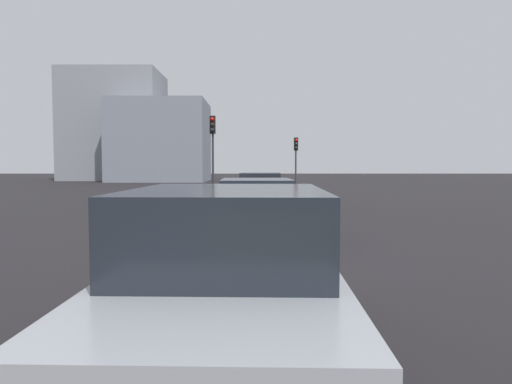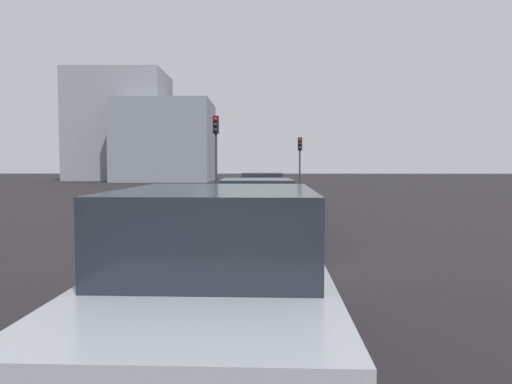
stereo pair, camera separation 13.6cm
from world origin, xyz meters
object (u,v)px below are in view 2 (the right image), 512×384
object	(u,v)px
car_silver_third	(220,279)
traffic_light_near_right	(216,140)
traffic_light_near_left	(300,152)
car_maroon_lead	(263,191)
car_navy_second	(256,210)

from	to	relation	value
car_silver_third	traffic_light_near_right	bearing A→B (deg)	7.20
car_silver_third	traffic_light_near_left	xyz separation A→B (m)	(28.70, -3.06, 1.87)
traffic_light_near_left	car_maroon_lead	bearing A→B (deg)	-14.09
car_silver_third	traffic_light_near_right	xyz separation A→B (m)	(19.64, 1.92, 2.27)
car_maroon_lead	traffic_light_near_left	xyz separation A→B (m)	(14.03, -2.62, 1.93)
traffic_light_near_left	traffic_light_near_right	size ratio (longest dim) A/B	0.86
car_maroon_lead	car_silver_third	world-z (taller)	car_silver_third
car_silver_third	traffic_light_near_right	distance (m)	19.86
car_silver_third	car_navy_second	bearing A→B (deg)	-0.53
car_maroon_lead	car_navy_second	world-z (taller)	same
car_maroon_lead	car_silver_third	xyz separation A→B (m)	(-14.67, 0.44, 0.05)
car_maroon_lead	car_navy_second	bearing A→B (deg)	-179.57
car_navy_second	car_silver_third	size ratio (longest dim) A/B	1.02
traffic_light_near_left	car_silver_third	bearing A→B (deg)	-9.60
traffic_light_near_right	car_navy_second	bearing A→B (deg)	11.83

